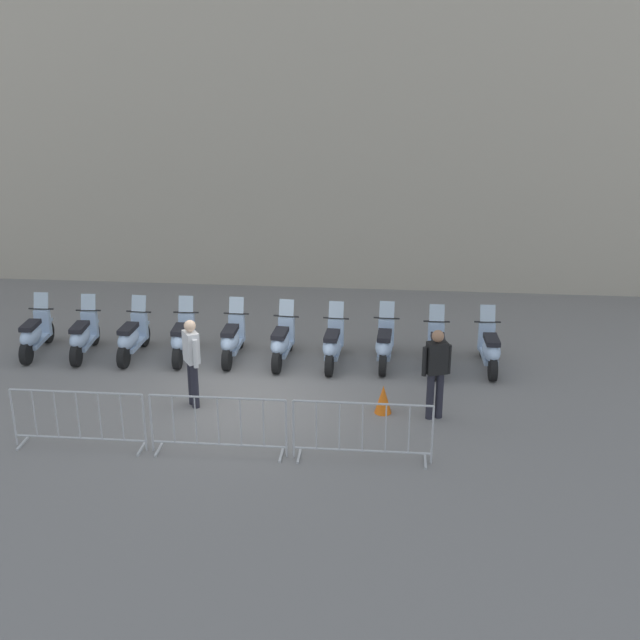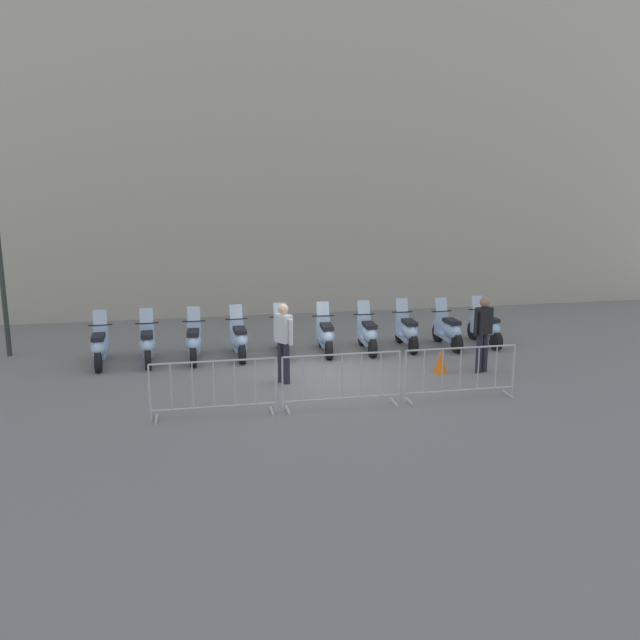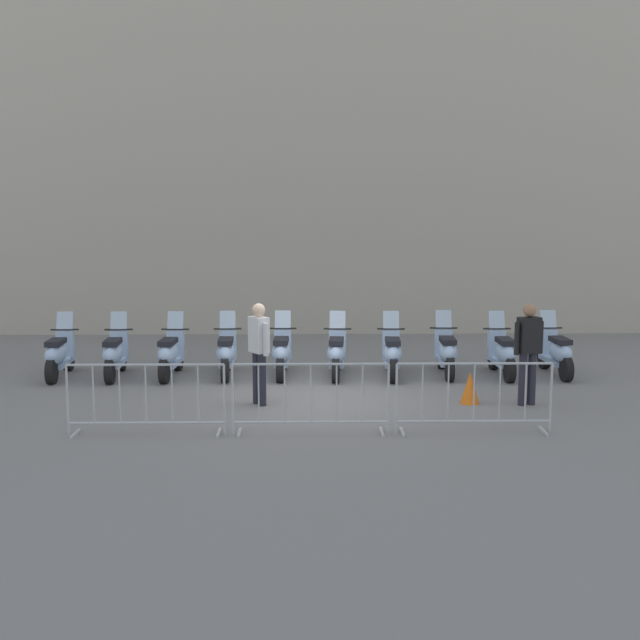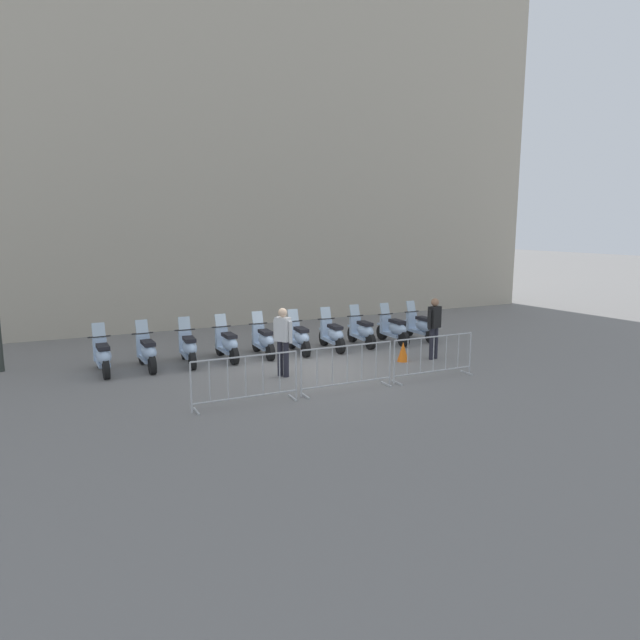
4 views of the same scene
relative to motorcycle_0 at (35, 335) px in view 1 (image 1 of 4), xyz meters
name	(u,v)px [view 1 (image 1 of 4)]	position (x,y,z in m)	size (l,w,h in m)	color
ground_plane	(243,396)	(4.90, -1.69, -0.45)	(120.00, 120.00, 0.00)	slate
building_facade	(290,20)	(4.88, 6.50, 6.45)	(28.00, 2.40, 13.82)	#B2A893
motorcycle_0	(35,335)	(0.00, 0.00, 0.00)	(0.56, 1.72, 1.24)	black
motorcycle_1	(83,337)	(1.09, -0.01, 0.00)	(0.56, 1.73, 1.24)	black
motorcycle_2	(132,338)	(2.17, 0.01, 0.00)	(0.56, 1.72, 1.24)	black
motorcycle_3	(182,339)	(3.27, 0.06, 0.00)	(0.56, 1.72, 1.24)	black
motorcycle_4	(232,340)	(4.35, 0.09, 0.00)	(0.56, 1.72, 1.24)	black
motorcycle_5	(282,343)	(5.44, 0.03, 0.00)	(0.56, 1.73, 1.24)	black
motorcycle_6	(333,345)	(6.53, 0.00, 0.00)	(0.56, 1.73, 1.24)	black
motorcycle_7	(385,345)	(7.62, 0.10, 0.00)	(0.56, 1.72, 1.24)	black
motorcycle_8	(437,349)	(8.71, -0.01, 0.00)	(0.56, 1.72, 1.24)	black
motorcycle_9	(490,350)	(9.80, 0.06, 0.00)	(0.56, 1.72, 1.24)	black
barrier_segment_0	(78,420)	(2.50, -3.94, 0.07)	(2.33, 0.45, 1.07)	#B2B5B7
barrier_segment_1	(218,426)	(4.91, -3.93, 0.07)	(2.33, 0.45, 1.07)	#B2B5B7
barrier_segment_2	(362,432)	(7.32, -3.93, 0.07)	(2.33, 0.45, 1.07)	#B2B5B7
officer_near_row_end	(192,358)	(4.05, -2.16, 0.53)	(0.38, 0.47, 1.73)	#23232D
officer_mid_plaza	(436,369)	(8.57, -2.26, 0.53)	(0.53, 0.32, 1.73)	#23232D
traffic_cone	(383,399)	(7.63, -2.14, -0.18)	(0.32, 0.32, 0.55)	orange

